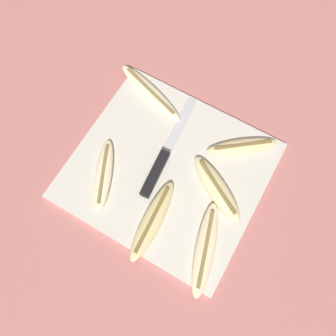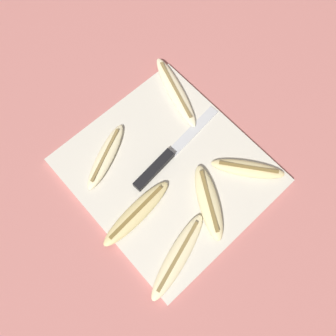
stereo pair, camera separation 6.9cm
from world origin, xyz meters
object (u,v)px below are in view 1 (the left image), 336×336
Objects in this scene: banana_soft_right at (217,188)px; banana_spotted_left at (152,220)px; banana_bright_far at (151,93)px; banana_cream_curved at (205,249)px; knife at (160,164)px; banana_pale_long at (104,175)px; banana_mellow_near at (242,146)px.

banana_spotted_left is at bearing -123.52° from banana_soft_right.
banana_spotted_left is 0.90× the size of banana_bright_far.
banana_cream_curved is 0.12m from banana_spotted_left.
knife is at bearing 112.91° from banana_spotted_left.
knife is at bearing 41.99° from banana_pale_long.
banana_soft_right is 0.27m from banana_bright_far.
knife is 0.12m from banana_spotted_left.
banana_bright_far is at bearing 151.61° from banana_soft_right.
knife is 1.42× the size of banana_spotted_left.
banana_cream_curved is (0.17, -0.11, 0.00)m from knife.
knife is at bearing -137.62° from banana_mellow_near.
banana_soft_right is 0.84× the size of banana_cream_curved.
banana_soft_right is (0.13, 0.01, 0.00)m from knife.
banana_cream_curved is at bearing -6.07° from banana_pale_long.
banana_cream_curved and banana_bright_far have the same top height.
banana_soft_right reaches higher than banana_bright_far.
banana_soft_right reaches higher than banana_cream_curved.
banana_spotted_left is (-0.09, -0.24, 0.00)m from banana_mellow_near.
banana_mellow_near is at bearing 87.55° from banana_soft_right.
banana_bright_far is 1.26× the size of banana_pale_long.
banana_spotted_left is at bearing -177.91° from banana_cream_curved.
banana_cream_curved is at bearing 2.09° from banana_spotted_left.
banana_soft_right is 0.12m from banana_cream_curved.
banana_pale_long is (-0.23, -0.20, -0.00)m from banana_mellow_near.
banana_mellow_near is at bearing 42.23° from banana_pale_long.
banana_cream_curved is at bearing -38.53° from knife.
banana_mellow_near is 0.80× the size of banana_spotted_left.
knife is 0.20m from banana_cream_curved.
banana_cream_curved is 0.95× the size of banana_bright_far.
banana_soft_right is 0.24m from banana_pale_long.
banana_bright_far is at bearing 122.52° from knife.
banana_mellow_near is 0.76× the size of banana_cream_curved.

